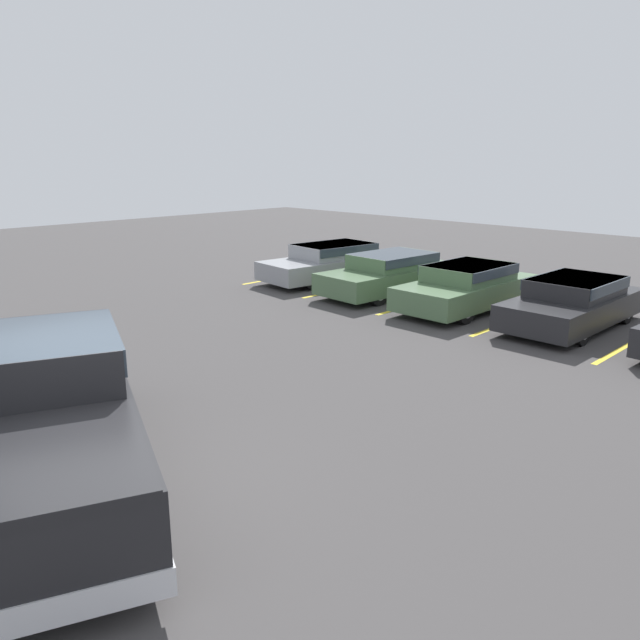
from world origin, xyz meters
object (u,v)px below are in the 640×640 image
(parked_sedan_b, at_px, (391,272))
(parked_sedan_d, at_px, (573,301))
(pickup_truck, at_px, (42,416))
(parked_sedan_a, at_px, (332,261))
(parked_sedan_c, at_px, (467,285))

(parked_sedan_b, height_order, parked_sedan_d, parked_sedan_b)
(pickup_truck, distance_m, parked_sedan_a, 13.59)
(parked_sedan_a, relative_size, parked_sedan_d, 1.14)
(pickup_truck, xyz_separation_m, parked_sedan_a, (-6.61, 11.86, -0.30))
(parked_sedan_b, bearing_deg, pickup_truck, 22.21)
(parked_sedan_a, distance_m, parked_sedan_b, 2.65)
(pickup_truck, bearing_deg, parked_sedan_a, 141.09)
(pickup_truck, distance_m, parked_sedan_c, 11.59)
(pickup_truck, distance_m, parked_sedan_b, 12.26)
(pickup_truck, xyz_separation_m, parked_sedan_b, (-3.98, 11.59, -0.29))
(pickup_truck, relative_size, parked_sedan_a, 1.26)
(parked_sedan_c, bearing_deg, parked_sedan_b, -91.52)
(parked_sedan_b, xyz_separation_m, parked_sedan_d, (5.32, 0.16, -0.01))
(parked_sedan_b, xyz_separation_m, parked_sedan_c, (2.60, -0.09, 0.00))
(pickup_truck, bearing_deg, parked_sedan_c, 118.78)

